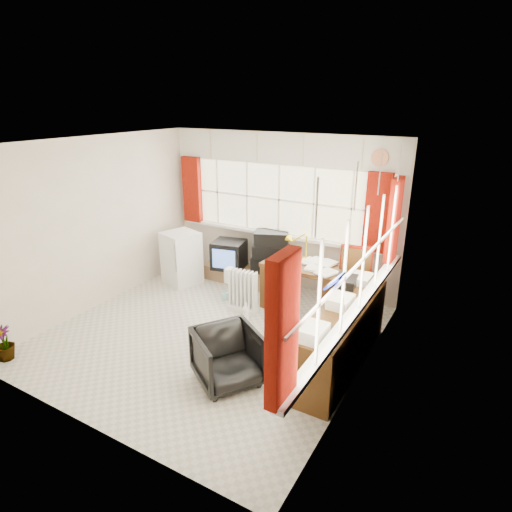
{
  "coord_description": "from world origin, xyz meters",
  "views": [
    {
      "loc": [
        3.05,
        -4.06,
        2.98
      ],
      "look_at": [
        0.39,
        0.55,
        1.01
      ],
      "focal_mm": 30.0,
      "sensor_mm": 36.0,
      "label": 1
    }
  ],
  "objects_px": {
    "desk": "(307,286)",
    "desk_lamp": "(306,241)",
    "task_chair": "(354,283)",
    "tv_bench": "(243,274)",
    "radiator": "(243,295)",
    "credenza": "(340,335)",
    "office_chair": "(228,357)",
    "crt_tv": "(229,254)",
    "mini_fridge": "(182,258)"
  },
  "relations": [
    {
      "from": "radiator",
      "to": "desk",
      "type": "bearing_deg",
      "value": 31.5
    },
    {
      "from": "crt_tv",
      "to": "mini_fridge",
      "type": "distance_m",
      "value": 0.8
    },
    {
      "from": "desk_lamp",
      "to": "radiator",
      "type": "height_order",
      "value": "desk_lamp"
    },
    {
      "from": "office_chair",
      "to": "credenza",
      "type": "bearing_deg",
      "value": -11.25
    },
    {
      "from": "radiator",
      "to": "office_chair",
      "type": "bearing_deg",
      "value": -64.1
    },
    {
      "from": "desk",
      "to": "office_chair",
      "type": "bearing_deg",
      "value": -91.9
    },
    {
      "from": "desk_lamp",
      "to": "mini_fridge",
      "type": "xyz_separation_m",
      "value": [
        -2.15,
        -0.26,
        -0.57
      ]
    },
    {
      "from": "tv_bench",
      "to": "task_chair",
      "type": "bearing_deg",
      "value": -11.0
    },
    {
      "from": "desk_lamp",
      "to": "task_chair",
      "type": "xyz_separation_m",
      "value": [
        0.78,
        -0.11,
        -0.45
      ]
    },
    {
      "from": "desk",
      "to": "tv_bench",
      "type": "height_order",
      "value": "desk"
    },
    {
      "from": "task_chair",
      "to": "tv_bench",
      "type": "relative_size",
      "value": 0.77
    },
    {
      "from": "task_chair",
      "to": "mini_fridge",
      "type": "height_order",
      "value": "task_chair"
    },
    {
      "from": "task_chair",
      "to": "radiator",
      "type": "height_order",
      "value": "task_chair"
    },
    {
      "from": "task_chair",
      "to": "crt_tv",
      "type": "distance_m",
      "value": 2.29
    },
    {
      "from": "mini_fridge",
      "to": "task_chair",
      "type": "bearing_deg",
      "value": 2.98
    },
    {
      "from": "task_chair",
      "to": "radiator",
      "type": "xyz_separation_m",
      "value": [
        -1.47,
        -0.56,
        -0.31
      ]
    },
    {
      "from": "radiator",
      "to": "mini_fridge",
      "type": "bearing_deg",
      "value": 164.65
    },
    {
      "from": "office_chair",
      "to": "credenza",
      "type": "distance_m",
      "value": 1.34
    },
    {
      "from": "desk_lamp",
      "to": "tv_bench",
      "type": "distance_m",
      "value": 1.59
    },
    {
      "from": "radiator",
      "to": "credenza",
      "type": "bearing_deg",
      "value": -18.53
    },
    {
      "from": "office_chair",
      "to": "tv_bench",
      "type": "bearing_deg",
      "value": 62.35
    },
    {
      "from": "desk_lamp",
      "to": "credenza",
      "type": "distance_m",
      "value": 1.7
    },
    {
      "from": "radiator",
      "to": "tv_bench",
      "type": "relative_size",
      "value": 0.47
    },
    {
      "from": "desk_lamp",
      "to": "crt_tv",
      "type": "xyz_separation_m",
      "value": [
        -1.49,
        0.19,
        -0.53
      ]
    },
    {
      "from": "desk",
      "to": "crt_tv",
      "type": "distance_m",
      "value": 1.65
    },
    {
      "from": "radiator",
      "to": "mini_fridge",
      "type": "height_order",
      "value": "mini_fridge"
    },
    {
      "from": "task_chair",
      "to": "desk",
      "type": "bearing_deg",
      "value": -174.33
    },
    {
      "from": "tv_bench",
      "to": "crt_tv",
      "type": "bearing_deg",
      "value": -154.64
    },
    {
      "from": "desk",
      "to": "credenza",
      "type": "bearing_deg",
      "value": -49.96
    },
    {
      "from": "desk_lamp",
      "to": "tv_bench",
      "type": "height_order",
      "value": "desk_lamp"
    },
    {
      "from": "credenza",
      "to": "mini_fridge",
      "type": "relative_size",
      "value": 2.24
    },
    {
      "from": "crt_tv",
      "to": "mini_fridge",
      "type": "xyz_separation_m",
      "value": [
        -0.66,
        -0.45,
        -0.04
      ]
    },
    {
      "from": "credenza",
      "to": "office_chair",
      "type": "bearing_deg",
      "value": -135.26
    },
    {
      "from": "office_chair",
      "to": "mini_fridge",
      "type": "distance_m",
      "value": 2.91
    },
    {
      "from": "desk",
      "to": "radiator",
      "type": "xyz_separation_m",
      "value": [
        -0.8,
        -0.49,
        -0.14
      ]
    },
    {
      "from": "task_chair",
      "to": "credenza",
      "type": "distance_m",
      "value": 1.16
    },
    {
      "from": "desk_lamp",
      "to": "radiator",
      "type": "relative_size",
      "value": 0.64
    },
    {
      "from": "task_chair",
      "to": "office_chair",
      "type": "bearing_deg",
      "value": -109.59
    },
    {
      "from": "desk_lamp",
      "to": "radiator",
      "type": "xyz_separation_m",
      "value": [
        -0.69,
        -0.66,
        -0.76
      ]
    },
    {
      "from": "office_chair",
      "to": "mini_fridge",
      "type": "relative_size",
      "value": 0.77
    },
    {
      "from": "office_chair",
      "to": "crt_tv",
      "type": "xyz_separation_m",
      "value": [
        -1.54,
        2.36,
        0.17
      ]
    },
    {
      "from": "radiator",
      "to": "crt_tv",
      "type": "xyz_separation_m",
      "value": [
        -0.8,
        0.86,
        0.22
      ]
    },
    {
      "from": "task_chair",
      "to": "office_chair",
      "type": "distance_m",
      "value": 2.2
    },
    {
      "from": "office_chair",
      "to": "desk",
      "type": "bearing_deg",
      "value": 32.11
    },
    {
      "from": "desk",
      "to": "tv_bench",
      "type": "distance_m",
      "value": 1.5
    },
    {
      "from": "desk",
      "to": "desk_lamp",
      "type": "distance_m",
      "value": 0.65
    },
    {
      "from": "office_chair",
      "to": "mini_fridge",
      "type": "bearing_deg",
      "value": 83.04
    },
    {
      "from": "office_chair",
      "to": "tv_bench",
      "type": "distance_m",
      "value": 2.8
    },
    {
      "from": "desk",
      "to": "desk_lamp",
      "type": "relative_size",
      "value": 3.14
    },
    {
      "from": "tv_bench",
      "to": "mini_fridge",
      "type": "relative_size",
      "value": 1.57
    }
  ]
}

